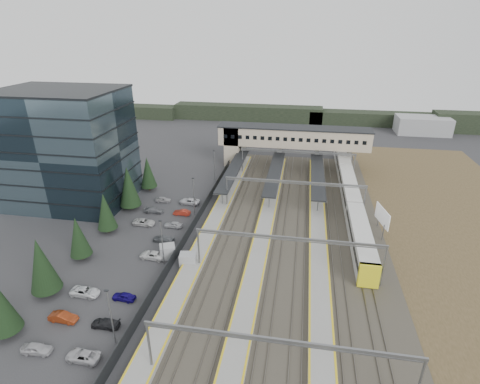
% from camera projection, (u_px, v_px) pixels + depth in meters
% --- Properties ---
extents(ground, '(220.00, 220.00, 0.00)m').
position_uv_depth(ground, '(222.00, 243.00, 67.40)').
color(ground, '#2B2B2D').
rests_on(ground, ground).
extents(office_building, '(24.30, 18.30, 24.30)m').
position_uv_depth(office_building, '(67.00, 148.00, 78.83)').
color(office_building, '#3D5059').
rests_on(office_building, ground).
extents(conifer_row, '(4.42, 49.82, 9.50)m').
position_uv_depth(conifer_row, '(94.00, 219.00, 65.38)').
color(conifer_row, black).
rests_on(conifer_row, ground).
extents(car_park, '(10.54, 44.71, 1.27)m').
position_uv_depth(car_park, '(140.00, 251.00, 63.82)').
color(car_park, '#A9A8AD').
rests_on(car_park, ground).
extents(lampposts, '(0.50, 53.25, 8.07)m').
position_uv_depth(lampposts, '(180.00, 215.00, 68.00)').
color(lampposts, slate).
rests_on(lampposts, ground).
extents(fence, '(0.08, 90.00, 2.00)m').
position_uv_depth(fence, '(195.00, 222.00, 72.50)').
color(fence, '#26282B').
rests_on(fence, ground).
extents(relay_cabin_near, '(2.93, 2.34, 2.22)m').
position_uv_depth(relay_cabin_near, '(188.00, 260.00, 60.52)').
color(relay_cabin_near, gray).
rests_on(relay_cabin_near, ground).
extents(relay_cabin_far, '(3.11, 2.90, 2.28)m').
position_uv_depth(relay_cabin_far, '(168.00, 251.00, 62.71)').
color(relay_cabin_far, gray).
rests_on(relay_cabin_far, ground).
extents(rail_corridor, '(34.00, 90.00, 0.92)m').
position_uv_depth(rail_corridor, '(276.00, 232.00, 70.32)').
color(rail_corridor, '#3A372D').
rests_on(rail_corridor, ground).
extents(canopies, '(23.10, 30.00, 3.28)m').
position_uv_depth(canopies, '(275.00, 172.00, 88.99)').
color(canopies, black).
rests_on(canopies, ground).
extents(footbridge, '(40.40, 6.40, 11.20)m').
position_uv_depth(footbridge, '(283.00, 138.00, 100.73)').
color(footbridge, tan).
rests_on(footbridge, ground).
extents(gantries, '(28.40, 62.28, 7.17)m').
position_uv_depth(gantries, '(292.00, 211.00, 65.78)').
color(gantries, slate).
rests_on(gantries, ground).
extents(train, '(3.09, 64.52, 3.89)m').
position_uv_depth(train, '(349.00, 190.00, 83.34)').
color(train, beige).
rests_on(train, ground).
extents(billboard, '(1.46, 6.04, 5.26)m').
position_uv_depth(billboard, '(382.00, 217.00, 68.89)').
color(billboard, slate).
rests_on(billboard, ground).
extents(treeline_far, '(170.00, 19.00, 7.00)m').
position_uv_depth(treeline_far, '(332.00, 117.00, 145.46)').
color(treeline_far, black).
rests_on(treeline_far, ground).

